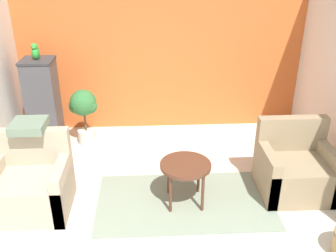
{
  "coord_description": "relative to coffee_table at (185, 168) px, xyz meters",
  "views": [
    {
      "loc": [
        -0.22,
        -2.17,
        2.8
      ],
      "look_at": [
        0.0,
        1.83,
        0.87
      ],
      "focal_mm": 40.0,
      "sensor_mm": 36.0,
      "label": 1
    }
  ],
  "objects": [
    {
      "name": "parrot",
      "position": [
        -2.0,
        1.65,
        0.97
      ],
      "size": [
        0.11,
        0.2,
        0.24
      ],
      "color": "green",
      "rests_on": "birdcage"
    },
    {
      "name": "armchair_right",
      "position": [
        1.38,
        0.16,
        -0.18
      ],
      "size": [
        0.87,
        0.75,
        0.9
      ],
      "color": "#8E7A5B",
      "rests_on": "ground_plane"
    },
    {
      "name": "birdcage",
      "position": [
        -2.0,
        1.65,
        0.18
      ],
      "size": [
        0.55,
        0.55,
        1.34
      ],
      "color": "#353539",
      "rests_on": "ground_plane"
    },
    {
      "name": "throw_pillow",
      "position": [
        -1.79,
        0.26,
        0.47
      ],
      "size": [
        0.38,
        0.38,
        0.1
      ],
      "color": "slate",
      "rests_on": "armchair_left"
    },
    {
      "name": "armchair_left",
      "position": [
        -1.79,
        -0.01,
        -0.18
      ],
      "size": [
        0.87,
        0.75,
        0.9
      ],
      "color": "tan",
      "rests_on": "ground_plane"
    },
    {
      "name": "coffee_table",
      "position": [
        0.0,
        0.0,
        0.0
      ],
      "size": [
        0.6,
        0.6,
        0.54
      ],
      "color": "#512D1E",
      "rests_on": "ground_plane"
    },
    {
      "name": "area_rug",
      "position": [
        0.0,
        0.0,
        -0.47
      ],
      "size": [
        2.11,
        1.19,
        0.01
      ],
      "color": "gray",
      "rests_on": "ground_plane"
    },
    {
      "name": "wall_back_accent",
      "position": [
        -0.19,
        2.18,
        0.77
      ],
      "size": [
        4.62,
        0.06,
        2.48
      ],
      "color": "orange",
      "rests_on": "ground_plane"
    },
    {
      "name": "potted_plant",
      "position": [
        -1.4,
        1.6,
        0.1
      ],
      "size": [
        0.44,
        0.4,
        0.88
      ],
      "color": "beige",
      "rests_on": "ground_plane"
    }
  ]
}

